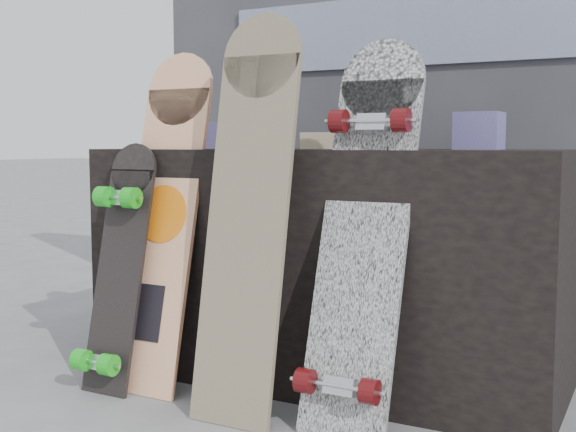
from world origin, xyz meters
The scene contains 10 objects.
ground centered at (0.00, 0.00, 0.00)m, with size 60.00×60.00×0.00m, color slate.
vendor_table centered at (0.00, 0.50, 0.40)m, with size 1.60×0.60×0.80m, color black.
booth centered at (0.00, 1.35, 1.10)m, with size 2.40×0.22×2.20m.
merch_box_purple centered at (-0.53, 0.59, 0.85)m, with size 0.18×0.12×0.10m, color navy.
merch_box_small centered at (0.50, 0.60, 0.86)m, with size 0.14×0.14×0.12m, color navy.
merch_box_flat centered at (-0.03, 0.63, 0.83)m, with size 0.22×0.10×0.06m, color #D1B78C.
longboard_geisha centered at (-0.45, 0.18, 0.60)m, with size 0.26×0.29×1.13m.
longboard_celtic centered at (-0.06, 0.08, 0.65)m, with size 0.26×0.25×1.22m.
longboard_cascadia centered at (0.27, 0.18, 0.59)m, with size 0.26×0.41×1.14m.
skateboard_dark centered at (-0.57, 0.07, 0.42)m, with size 0.18×0.27×0.82m.
Camera 1 is at (1.04, -1.76, 0.82)m, focal length 45.00 mm.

